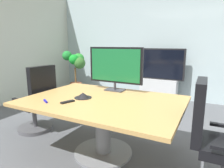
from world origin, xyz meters
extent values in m
plane|color=#515459|center=(0.00, 0.00, 0.00)|extent=(7.40, 7.40, 0.00)
cube|color=#9EB2B7|center=(0.00, 3.05, 1.44)|extent=(6.40, 0.10, 2.89)
cube|color=#B2894C|center=(-0.05, -0.09, 0.72)|extent=(1.93, 1.35, 0.04)
cylinder|color=slate|center=(-0.05, -0.09, 0.35)|extent=(0.20, 0.20, 0.70)
cylinder|color=slate|center=(-0.05, -0.09, 0.01)|extent=(0.76, 0.76, 0.03)
cylinder|color=#4C4C51|center=(-1.43, 0.01, 0.03)|extent=(0.56, 0.56, 0.06)
cylinder|color=#4C4C51|center=(-1.43, 0.01, 0.24)|extent=(0.07, 0.07, 0.36)
cube|color=black|center=(-1.43, 0.01, 0.46)|extent=(0.53, 0.53, 0.10)
cube|color=black|center=(-1.16, -0.01, 0.79)|extent=(0.14, 0.46, 0.60)
cube|color=black|center=(-1.38, 0.27, 0.58)|extent=(0.28, 0.08, 0.03)
cube|color=black|center=(-1.43, -0.25, 0.58)|extent=(0.28, 0.08, 0.03)
cube|color=black|center=(1.06, -0.15, 0.79)|extent=(0.10, 0.46, 0.60)
cube|color=#333338|center=(-0.12, 0.41, 0.75)|extent=(0.28, 0.18, 0.02)
cylinder|color=#333338|center=(-0.12, 0.41, 0.80)|extent=(0.04, 0.04, 0.10)
cube|color=black|center=(-0.12, 0.42, 1.11)|extent=(0.84, 0.04, 0.52)
cube|color=#14592D|center=(-0.12, 0.40, 1.11)|extent=(0.77, 0.01, 0.47)
cube|color=#B7BABC|center=(-0.04, 2.70, 0.28)|extent=(0.90, 0.36, 0.55)
cube|color=black|center=(-0.04, 2.68, 0.93)|extent=(1.20, 0.06, 0.76)
cube|color=black|center=(-0.04, 2.64, 0.93)|extent=(1.12, 0.01, 0.69)
cylinder|color=brown|center=(-2.39, 2.37, 0.15)|extent=(0.34, 0.34, 0.30)
cylinder|color=brown|center=(-2.39, 2.37, 0.52)|extent=(0.05, 0.05, 0.44)
sphere|color=#306327|center=(-2.19, 2.32, 0.89)|extent=(0.32, 0.32, 0.32)
sphere|color=#29892E|center=(-2.33, 2.46, 0.99)|extent=(0.33, 0.33, 0.33)
sphere|color=#217C18|center=(-2.56, 2.48, 0.99)|extent=(0.20, 0.20, 0.20)
sphere|color=#1E7D30|center=(-2.56, 2.24, 1.09)|extent=(0.27, 0.27, 0.27)
sphere|color=#169027|center=(-2.34, 2.26, 0.99)|extent=(0.28, 0.28, 0.28)
cone|color=black|center=(-0.30, -0.15, 0.77)|extent=(0.19, 0.19, 0.07)
cylinder|color=black|center=(-0.30, -0.15, 0.74)|extent=(0.22, 0.22, 0.01)
cube|color=black|center=(-0.35, -0.40, 0.75)|extent=(0.10, 0.18, 0.02)
cube|color=#1919A5|center=(-0.60, -0.50, 0.75)|extent=(0.12, 0.08, 0.02)
camera|label=1|loc=(1.14, -2.12, 1.42)|focal=31.34mm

